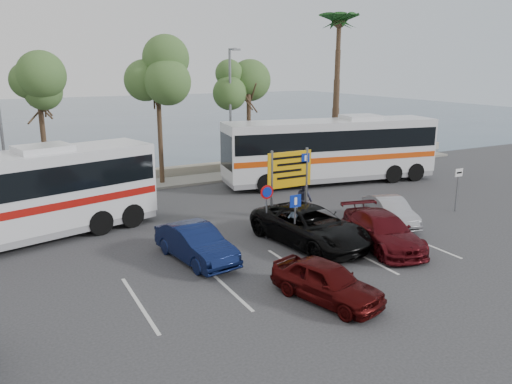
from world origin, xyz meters
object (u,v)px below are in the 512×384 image
coach_bus_left (0,203)px  car_maroon (382,231)px  street_lamp_left (0,117)px  street_lamp_right (231,107)px  pedestrian_near (294,223)px  direction_sign (290,175)px  car_blue (196,243)px  coach_bus_right (330,152)px  car_silver_b (390,211)px  pedestrian_far (304,200)px  suv_black (310,226)px  car_red (327,281)px

coach_bus_left → car_maroon: 15.37m
street_lamp_left → car_maroon: street_lamp_left is taller
street_lamp_right → car_maroon: size_ratio=1.70×
street_lamp_right → pedestrian_near: bearing=-103.1°
direction_sign → car_blue: direction_sign is taller
street_lamp_left → coach_bus_left: street_lamp_left is taller
street_lamp_left → coach_bus_right: bearing=-12.1°
coach_bus_right → car_silver_b: coach_bus_right is taller
car_blue → car_silver_b: car_blue is taller
street_lamp_left → car_maroon: size_ratio=1.70×
coach_bus_left → coach_bus_right: 18.72m
street_lamp_left → coach_bus_right: (17.97, -3.85, -2.67)m
car_blue → street_lamp_right: bearing=50.1°
street_lamp_right → car_maroon: 14.70m
street_lamp_left → street_lamp_right: (13.00, 0.00, 0.00)m
street_lamp_right → pedestrian_far: street_lamp_right is taller
street_lamp_left → coach_bus_right: 18.57m
coach_bus_right → suv_black: bearing=-130.1°
car_blue → car_red: size_ratio=1.10×
car_red → coach_bus_left: bearing=114.8°
car_red → suv_black: (2.40, 4.50, 0.13)m
coach_bus_left → car_maroon: bearing=-27.8°
suv_black → pedestrian_near: (-0.46, 0.52, 0.05)m
car_blue → suv_black: size_ratio=0.74×
coach_bus_right → street_lamp_left: bearing=167.9°
street_lamp_right → coach_bus_right: (4.97, -3.85, -2.67)m
coach_bus_right → car_blue: coach_bus_right is taller
coach_bus_left → car_blue: coach_bus_left is taller
suv_black → pedestrian_far: pedestrian_far is taller
pedestrian_near → pedestrian_far: bearing=-130.2°
direction_sign → suv_black: 2.77m
car_red → car_silver_b: bearing=18.3°
pedestrian_near → car_blue: bearing=0.7°
car_red → coach_bus_right: bearing=37.2°
street_lamp_left → coach_bus_left: bearing=-93.9°
car_maroon → car_red: car_maroon is taller
street_lamp_right → coach_bus_left: (-13.48, -7.02, -2.76)m
pedestrian_far → coach_bus_left: bearing=74.3°
car_maroon → coach_bus_left: bearing=165.0°
direction_sign → coach_bus_left: bearing=164.0°
car_maroon → direction_sign: bearing=131.0°
car_blue → coach_bus_right: bearing=24.8°
street_lamp_left → direction_sign: 15.24m
street_lamp_right → coach_bus_right: 6.83m
car_blue → car_maroon: (7.20, -2.15, 0.00)m
pedestrian_far → car_maroon: bearing=-177.3°
car_blue → pedestrian_near: 4.35m
street_lamp_left → car_silver_b: size_ratio=2.15×
car_silver_b → coach_bus_left: bearing=179.5°
car_maroon → pedestrian_far: 4.79m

